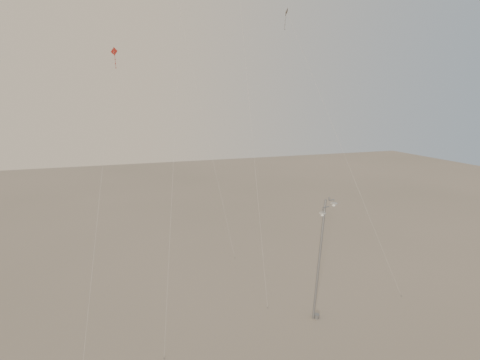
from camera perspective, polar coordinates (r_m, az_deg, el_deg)
name	(u,v)px	position (r m, az deg, el deg)	size (l,w,h in m)	color
ground	(252,347)	(27.46, 1.78, -24.14)	(160.00, 160.00, 0.00)	#9F9183
street_lamp	(321,256)	(28.64, 12.22, -11.22)	(1.71, 0.77, 9.44)	gray
kite_1	(179,58)	(29.56, -9.33, 17.84)	(4.03, 10.34, 26.00)	#352F2C
kite_3	(106,133)	(27.01, -19.72, 6.76)	(3.52, 15.87, 20.18)	maroon
kite_4	(309,68)	(38.06, 10.45, 16.41)	(5.29, 13.71, 25.26)	#352F2C
kite_5	(187,44)	(42.56, -8.15, 19.85)	(4.46, 8.92, 29.60)	#994119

